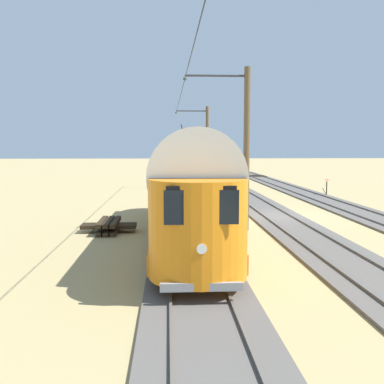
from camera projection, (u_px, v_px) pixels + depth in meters
The scene contains 10 objects.
ground_plane at pixel (276, 217), 23.49m from camera, with size 220.00×220.00×0.00m, color tan.
track_streetcar_siding at pixel (365, 215), 24.07m from camera, with size 2.80×80.00×0.18m.
track_adjacent_siding at pixel (275, 216), 23.79m from camera, with size 2.80×80.00×0.18m.
track_third_siding at pixel (182, 216), 23.52m from camera, with size 2.80×80.00×0.18m.
vintage_streetcar at pixel (186, 184), 18.18m from camera, with size 2.65×16.49×4.84m.
catenary_pole_foreground at pixel (206, 146), 39.01m from camera, with size 2.97×0.28×7.26m.
catenary_pole_mid_near at pixel (245, 146), 19.59m from camera, with size 2.97×0.28×7.26m.
overhead_wire_run at pixel (185, 81), 19.90m from camera, with size 2.77×43.10×0.18m.
switch_stand at pixel (326, 187), 33.65m from camera, with size 0.50×0.30×1.24m.
spare_tie_stack at pixel (109, 226), 19.51m from camera, with size 2.40×2.40×0.54m.
Camera 1 is at (5.78, 22.93, 3.81)m, focal length 41.18 mm.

